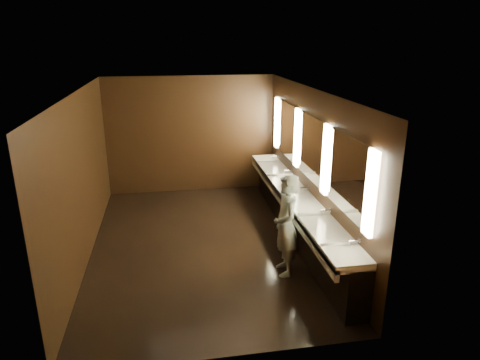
% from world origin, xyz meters
% --- Properties ---
extents(floor, '(6.00, 6.00, 0.00)m').
position_xyz_m(floor, '(0.00, 0.00, 0.00)').
color(floor, black).
rests_on(floor, ground).
extents(ceiling, '(4.00, 6.00, 0.02)m').
position_xyz_m(ceiling, '(0.00, 0.00, 2.80)').
color(ceiling, '#2D2D2B').
rests_on(ceiling, wall_back).
extents(wall_back, '(4.00, 0.02, 2.80)m').
position_xyz_m(wall_back, '(0.00, 3.00, 1.40)').
color(wall_back, black).
rests_on(wall_back, floor).
extents(wall_front, '(4.00, 0.02, 2.80)m').
position_xyz_m(wall_front, '(0.00, -3.00, 1.40)').
color(wall_front, black).
rests_on(wall_front, floor).
extents(wall_left, '(0.02, 6.00, 2.80)m').
position_xyz_m(wall_left, '(-2.00, 0.00, 1.40)').
color(wall_left, black).
rests_on(wall_left, floor).
extents(wall_right, '(0.02, 6.00, 2.80)m').
position_xyz_m(wall_right, '(2.00, 0.00, 1.40)').
color(wall_right, black).
rests_on(wall_right, floor).
extents(sink_counter, '(0.55, 5.40, 1.01)m').
position_xyz_m(sink_counter, '(1.79, 0.00, 0.50)').
color(sink_counter, black).
rests_on(sink_counter, floor).
extents(mirror_band, '(0.06, 5.03, 1.15)m').
position_xyz_m(mirror_band, '(1.98, -0.00, 1.75)').
color(mirror_band, '#FBEEB7').
rests_on(mirror_band, wall_right).
extents(person, '(0.41, 0.61, 1.65)m').
position_xyz_m(person, '(1.22, -1.21, 0.83)').
color(person, '#95CADF').
rests_on(person, floor).
extents(trash_bin, '(0.46, 0.46, 0.61)m').
position_xyz_m(trash_bin, '(1.58, -0.29, 0.31)').
color(trash_bin, black).
rests_on(trash_bin, floor).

